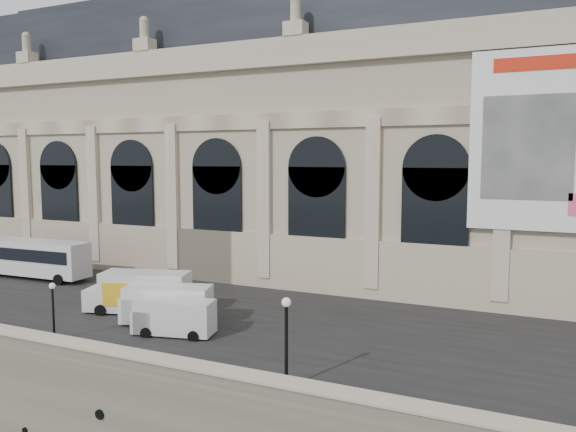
% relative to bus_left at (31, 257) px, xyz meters
% --- Properties ---
extents(quay, '(160.00, 70.00, 6.00)m').
position_rel_bus_left_xyz_m(quay, '(21.62, 19.24, -5.13)').
color(quay, gray).
rests_on(quay, ground).
extents(street, '(160.00, 24.00, 0.06)m').
position_rel_bus_left_xyz_m(street, '(21.62, -1.76, -2.10)').
color(street, '#2D2D2D').
rests_on(street, quay).
extents(parapet, '(160.00, 1.40, 1.21)m').
position_rel_bus_left_xyz_m(parapet, '(21.62, -15.16, -1.51)').
color(parapet, gray).
rests_on(parapet, quay).
extents(museum, '(69.00, 18.70, 29.10)m').
position_rel_bus_left_xyz_m(museum, '(15.64, 15.10, 11.59)').
color(museum, '#B6A78C').
rests_on(museum, quay).
extents(bus_left, '(12.99, 3.42, 3.80)m').
position_rel_bus_left_xyz_m(bus_left, '(0.00, 0.00, 0.00)').
color(bus_left, silver).
rests_on(bus_left, quay).
extents(van_b, '(5.66, 3.14, 2.38)m').
position_rel_bus_left_xyz_m(van_b, '(23.23, -8.71, -0.91)').
color(van_b, silver).
rests_on(van_b, quay).
extents(van_c, '(6.64, 4.09, 2.77)m').
position_rel_bus_left_xyz_m(van_c, '(21.26, -6.96, -0.71)').
color(van_c, white).
rests_on(van_c, quay).
extents(box_truck, '(8.22, 4.65, 3.16)m').
position_rel_bus_left_xyz_m(box_truck, '(17.83, -5.30, -0.54)').
color(box_truck, silver).
rests_on(box_truck, quay).
extents(lamp_left, '(0.39, 0.39, 3.84)m').
position_rel_bus_left_xyz_m(lamp_left, '(17.25, -12.97, -0.22)').
color(lamp_left, black).
rests_on(lamp_left, quay).
extents(lamp_right, '(0.49, 0.49, 4.76)m').
position_rel_bus_left_xyz_m(lamp_right, '(33.93, -13.38, 0.24)').
color(lamp_right, black).
rests_on(lamp_right, quay).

